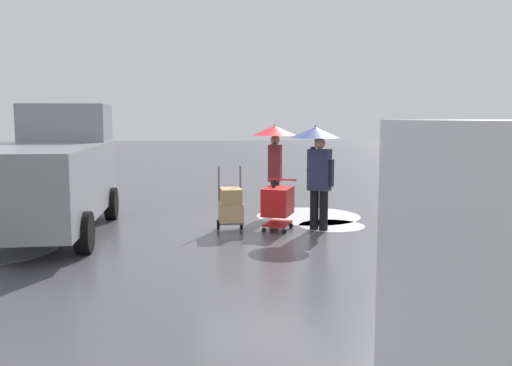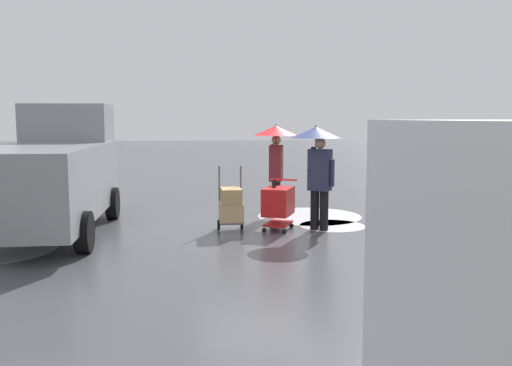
% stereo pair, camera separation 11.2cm
% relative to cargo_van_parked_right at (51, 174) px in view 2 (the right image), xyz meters
% --- Properties ---
extents(ground_plane, '(90.00, 90.00, 0.00)m').
position_rel_cargo_van_parked_right_xyz_m(ground_plane, '(-4.18, -0.10, -1.18)').
color(ground_plane, '#4C4C51').
extents(slush_patch_under_van, '(1.40, 1.40, 0.01)m').
position_rel_cargo_van_parked_right_xyz_m(slush_patch_under_van, '(-5.77, -0.08, -1.18)').
color(slush_patch_under_van, '#ADAFB5').
rests_on(slush_patch_under_van, ground).
extents(slush_patch_mid_street, '(2.43, 2.43, 0.01)m').
position_rel_cargo_van_parked_right_xyz_m(slush_patch_mid_street, '(-5.49, -1.28, -1.18)').
color(slush_patch_mid_street, '#ADAFB5').
rests_on(slush_patch_mid_street, ground).
extents(cargo_van_parked_right, '(2.26, 5.37, 2.60)m').
position_rel_cargo_van_parked_right_xyz_m(cargo_van_parked_right, '(0.00, 0.00, 0.00)').
color(cargo_van_parked_right, gray).
rests_on(cargo_van_parked_right, ground).
extents(shopping_cart_vendor, '(0.82, 0.97, 1.04)m').
position_rel_cargo_van_parked_right_xyz_m(shopping_cart_vendor, '(-4.55, 0.27, -0.61)').
color(shopping_cart_vendor, red).
rests_on(shopping_cart_vendor, ground).
extents(hand_dolly_boxes, '(0.53, 0.71, 1.32)m').
position_rel_cargo_van_parked_right_xyz_m(hand_dolly_boxes, '(-3.58, 0.34, -0.65)').
color(hand_dolly_boxes, '#515156').
rests_on(hand_dolly_boxes, ground).
extents(pedestrian_pink_side, '(1.04, 1.04, 2.15)m').
position_rel_cargo_van_parked_right_xyz_m(pedestrian_pink_side, '(-5.35, 0.27, 0.39)').
color(pedestrian_pink_side, black).
rests_on(pedestrian_pink_side, ground).
extents(pedestrian_black_side, '(1.04, 1.04, 2.15)m').
position_rel_cargo_van_parked_right_xyz_m(pedestrian_black_side, '(-4.71, -1.40, 0.41)').
color(pedestrian_black_side, black).
rests_on(pedestrian_black_side, ground).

